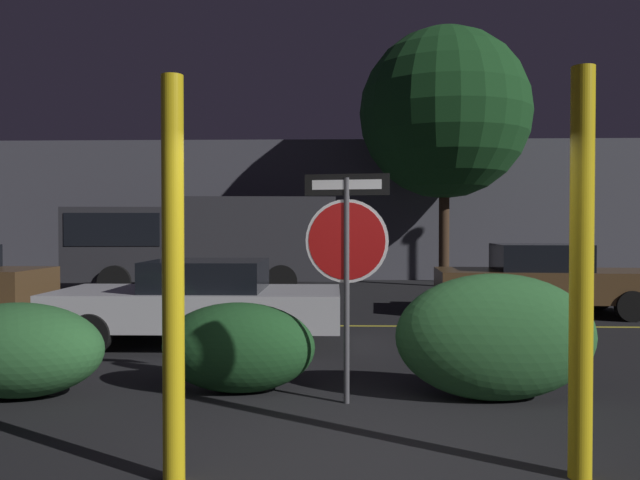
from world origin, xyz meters
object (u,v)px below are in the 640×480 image
at_px(yellow_pole_right, 581,273).
at_px(passing_car_2, 201,301).
at_px(tree_0, 445,114).
at_px(stop_sign, 347,242).
at_px(hedge_bush_3, 495,337).
at_px(delivery_truck, 200,240).
at_px(hedge_bush_2, 238,347).
at_px(passing_car_3, 544,279).
at_px(yellow_pole_left, 173,279).
at_px(hedge_bush_1, 17,350).

bearing_deg(yellow_pole_right, passing_car_2, 127.54).
bearing_deg(tree_0, stop_sign, -103.80).
bearing_deg(passing_car_2, hedge_bush_3, -129.21).
height_order(passing_car_2, tree_0, tree_0).
bearing_deg(delivery_truck, hedge_bush_3, -156.83).
relative_size(hedge_bush_3, delivery_truck, 0.29).
bearing_deg(tree_0, yellow_pole_right, -95.77).
height_order(stop_sign, yellow_pole_right, yellow_pole_right).
xyz_separation_m(stop_sign, tree_0, (3.16, 12.85, 3.63)).
relative_size(yellow_pole_right, passing_car_2, 0.66).
height_order(yellow_pole_right, hedge_bush_2, yellow_pole_right).
height_order(hedge_bush_2, delivery_truck, delivery_truck).
bearing_deg(passing_car_3, delivery_truck, -112.29).
bearing_deg(yellow_pole_right, passing_car_3, 73.51).
bearing_deg(yellow_pole_left, passing_car_3, 57.93).
height_order(hedge_bush_1, hedge_bush_2, hedge_bush_1).
relative_size(yellow_pole_right, hedge_bush_3, 1.42).
bearing_deg(passing_car_3, yellow_pole_right, -13.14).
bearing_deg(delivery_truck, yellow_pole_left, -172.61).
bearing_deg(hedge_bush_1, yellow_pole_right, -20.99).
distance_m(yellow_pole_left, hedge_bush_1, 3.25).
bearing_deg(hedge_bush_1, stop_sign, -2.04).
xyz_separation_m(stop_sign, delivery_truck, (-3.91, 10.61, -0.19)).
relative_size(stop_sign, passing_car_3, 0.51).
height_order(stop_sign, yellow_pole_left, yellow_pole_left).
relative_size(passing_car_2, passing_car_3, 0.97).
height_order(passing_car_3, delivery_truck, delivery_truck).
bearing_deg(stop_sign, tree_0, 85.23).
bearing_deg(passing_car_2, yellow_pole_right, -142.85).
bearing_deg(yellow_pole_right, tree_0, 84.23).
bearing_deg(passing_car_3, stop_sign, -28.74).
bearing_deg(hedge_bush_2, delivery_truck, 104.95).
distance_m(stop_sign, passing_car_3, 7.98).
relative_size(yellow_pole_left, tree_0, 0.37).
bearing_deg(yellow_pole_right, hedge_bush_2, 141.66).
height_order(hedge_bush_1, passing_car_3, passing_car_3).
distance_m(yellow_pole_right, passing_car_2, 6.45).
relative_size(hedge_bush_2, passing_car_3, 0.37).
height_order(hedge_bush_3, delivery_truck, delivery_truck).
bearing_deg(hedge_bush_3, yellow_pole_left, -142.42).
distance_m(passing_car_2, delivery_truck, 7.64).
height_order(stop_sign, hedge_bush_1, stop_sign).
height_order(stop_sign, passing_car_3, stop_sign).
height_order(passing_car_2, delivery_truck, delivery_truck).
distance_m(hedge_bush_1, tree_0, 15.15).
xyz_separation_m(stop_sign, passing_car_2, (-2.23, 3.20, -1.00)).
distance_m(yellow_pole_left, tree_0, 15.98).
xyz_separation_m(passing_car_2, tree_0, (5.38, 9.65, 4.63)).
height_order(hedge_bush_3, passing_car_3, passing_car_3).
bearing_deg(delivery_truck, stop_sign, -164.23).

